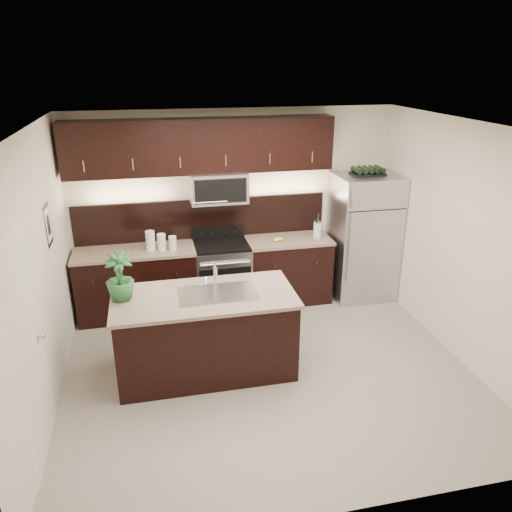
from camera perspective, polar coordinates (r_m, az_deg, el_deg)
The scene contains 12 objects.
ground at distance 5.83m, azimuth 1.30°, elevation -12.81°, with size 4.50×4.50×0.00m, color gray.
room_walls at distance 5.01m, azimuth 0.33°, elevation 2.97°, with size 4.52×4.02×2.71m.
counter_run at distance 7.00m, azimuth -5.57°, elevation -2.32°, with size 3.51×0.65×0.94m.
upper_fixtures at distance 6.65m, azimuth -6.03°, elevation 11.48°, with size 3.49×0.40×1.66m.
island at distance 5.61m, azimuth -5.79°, elevation -8.75°, with size 1.96×0.96×0.94m.
sink_faucet at distance 5.41m, azimuth -4.41°, elevation -4.12°, with size 0.84×0.50×0.28m.
refrigerator at distance 7.36m, azimuth 12.07°, elevation 2.17°, with size 0.87×0.79×1.81m, color #B2B2B7.
wine_rack at distance 7.10m, azimuth 12.67°, elevation 9.45°, with size 0.45×0.28×0.10m.
plant at distance 5.35m, azimuth -15.33°, elevation -2.29°, with size 0.29×0.29×0.52m, color #255D2B.
canisters at distance 6.68m, azimuth -11.04°, elevation 1.62°, with size 0.40×0.15×0.27m.
french_press at distance 7.07m, azimuth 7.05°, elevation 3.07°, with size 0.12×0.12×0.34m.
bananas at distance 6.90m, azimuth 2.22°, elevation 1.85°, with size 0.15×0.12×0.05m, color yellow.
Camera 1 is at (-1.16, -4.67, 3.30)m, focal length 35.00 mm.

